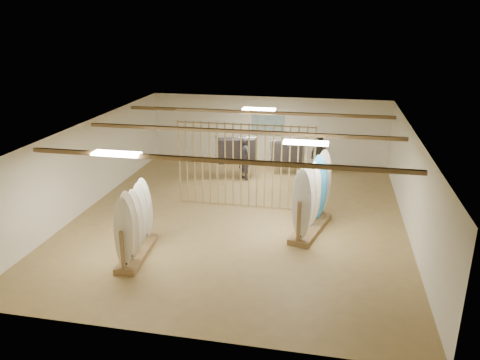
% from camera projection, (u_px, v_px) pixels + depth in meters
% --- Properties ---
extents(floor, '(12.00, 12.00, 0.00)m').
position_uv_depth(floor, '(240.00, 216.00, 14.71)').
color(floor, '#A68850').
rests_on(floor, ground).
extents(ceiling, '(12.00, 12.00, 0.00)m').
position_uv_depth(ceiling, '(240.00, 129.00, 13.78)').
color(ceiling, gray).
rests_on(ceiling, ground).
extents(wall_back, '(12.00, 0.00, 12.00)m').
position_uv_depth(wall_back, '(268.00, 130.00, 19.80)').
color(wall_back, white).
rests_on(wall_back, ground).
extents(wall_front, '(12.00, 0.00, 12.00)m').
position_uv_depth(wall_front, '(177.00, 274.00, 8.69)').
color(wall_front, white).
rests_on(wall_front, ground).
extents(wall_left, '(0.00, 12.00, 12.00)m').
position_uv_depth(wall_left, '(89.00, 164.00, 15.17)').
color(wall_left, white).
rests_on(wall_left, ground).
extents(wall_right, '(0.00, 12.00, 12.00)m').
position_uv_depth(wall_right, '(412.00, 185.00, 13.31)').
color(wall_right, white).
rests_on(wall_right, ground).
extents(ceiling_slats, '(9.50, 6.12, 0.10)m').
position_uv_depth(ceiling_slats, '(240.00, 132.00, 13.81)').
color(ceiling_slats, olive).
rests_on(ceiling_slats, ground).
extents(light_panels, '(1.20, 0.35, 0.06)m').
position_uv_depth(light_panels, '(240.00, 131.00, 13.80)').
color(light_panels, white).
rests_on(light_panels, ground).
extents(bamboo_partition, '(4.45, 0.05, 2.78)m').
position_uv_depth(bamboo_partition, '(245.00, 166.00, 14.98)').
color(bamboo_partition, '#A88B51').
rests_on(bamboo_partition, ground).
extents(poster, '(1.40, 0.03, 0.90)m').
position_uv_depth(poster, '(268.00, 125.00, 19.71)').
color(poster, teal).
rests_on(poster, ground).
extents(rack_left, '(0.70, 2.08, 1.94)m').
position_uv_depth(rack_left, '(136.00, 233.00, 12.04)').
color(rack_left, olive).
rests_on(rack_left, floor).
extents(rack_right, '(1.18, 2.39, 2.20)m').
position_uv_depth(rack_right, '(312.00, 207.00, 13.44)').
color(rack_right, olive).
rests_on(rack_right, floor).
extents(clothing_rack_a, '(1.51, 0.74, 1.66)m').
position_uv_depth(clothing_rack_a, '(236.00, 151.00, 17.85)').
color(clothing_rack_a, silver).
rests_on(clothing_rack_a, floor).
extents(clothing_rack_b, '(1.31, 0.49, 1.41)m').
position_uv_depth(clothing_rack_b, '(287.00, 152.00, 18.29)').
color(clothing_rack_b, silver).
rests_on(clothing_rack_b, floor).
extents(shopper_a, '(0.83, 0.82, 1.91)m').
position_uv_depth(shopper_a, '(244.00, 155.00, 17.76)').
color(shopper_a, '#2C2B33').
rests_on(shopper_a, floor).
extents(shopper_b, '(1.09, 1.07, 1.78)m').
position_uv_depth(shopper_b, '(319.00, 153.00, 18.27)').
color(shopper_b, '#36322A').
rests_on(shopper_b, floor).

